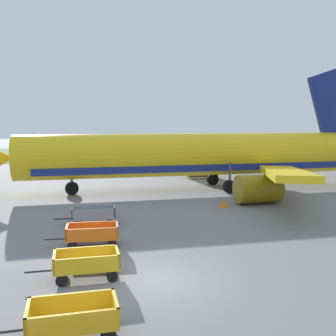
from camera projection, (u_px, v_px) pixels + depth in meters
name	position (u px, v px, depth m)	size (l,w,h in m)	color
ground_plane	(157.00, 280.00, 15.57)	(220.00, 220.00, 0.00)	slate
grass_strip	(199.00, 156.00, 67.90)	(220.00, 28.00, 0.06)	#518442
airplane	(205.00, 155.00, 35.44)	(36.63, 29.79, 11.34)	yellow
baggage_cart_second_in_row	(72.00, 319.00, 11.30)	(3.59, 2.17, 1.07)	gold
baggage_cart_third_in_row	(86.00, 263.00, 15.63)	(3.59, 2.15, 1.07)	gold
baggage_cart_fourth_in_row	(92.00, 234.00, 19.63)	(3.62, 2.00, 1.07)	orange
baggage_cart_far_end	(93.00, 215.00, 23.65)	(3.61, 2.06, 1.07)	gray
traffic_cone_near_plane	(224.00, 203.00, 28.33)	(0.52, 0.52, 0.69)	orange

